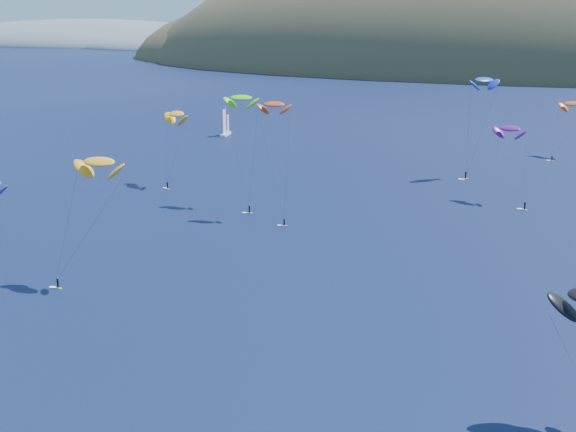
% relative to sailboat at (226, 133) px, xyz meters
% --- Properties ---
extents(island, '(730.00, 300.00, 210.00)m').
position_rel_sailboat_xyz_m(island, '(102.73, 356.41, -11.63)').
color(island, '#3D3526').
rests_on(island, ground).
extents(headland, '(460.00, 250.00, 60.00)m').
position_rel_sailboat_xyz_m(headland, '(-381.93, 544.13, -4.26)').
color(headland, slate).
rests_on(headland, ground).
extents(sailboat, '(8.33, 7.19, 10.29)m').
position_rel_sailboat_xyz_m(sailboat, '(0.00, 0.00, 0.00)').
color(sailboat, white).
rests_on(sailboat, ground).
extents(kitesurfer_1, '(9.68, 11.57, 19.97)m').
position_rel_sailboat_xyz_m(kitesurfer_1, '(19.04, -72.74, 16.58)').
color(kitesurfer_1, yellow).
rests_on(kitesurfer_1, ground).
extents(kitesurfer_2, '(10.22, 8.74, 22.19)m').
position_rel_sailboat_xyz_m(kitesurfer_2, '(41.29, -142.46, 18.81)').
color(kitesurfer_2, yellow).
rests_on(kitesurfer_2, ground).
extents(kitesurfer_3, '(9.95, 11.29, 25.92)m').
position_rel_sailboat_xyz_m(kitesurfer_3, '(41.98, -85.71, 22.82)').
color(kitesurfer_3, yellow).
rests_on(kitesurfer_3, ground).
extents(kitesurfer_4, '(8.95, 10.43, 27.43)m').
position_rel_sailboat_xyz_m(kitesurfer_4, '(89.53, -38.35, 24.06)').
color(kitesurfer_4, yellow).
rests_on(kitesurfer_4, ground).
extents(kitesurfer_6, '(9.97, 12.31, 18.74)m').
position_rel_sailboat_xyz_m(kitesurfer_6, '(98.42, -63.08, 15.61)').
color(kitesurfer_6, yellow).
rests_on(kitesurfer_6, ground).
extents(kitesurfer_9, '(9.18, 9.93, 25.66)m').
position_rel_sailboat_xyz_m(kitesurfer_9, '(52.89, -94.13, 22.79)').
color(kitesurfer_9, yellow).
rests_on(kitesurfer_9, ground).
extents(kitesurfer_11, '(9.77, 14.97, 17.75)m').
position_rel_sailboat_xyz_m(kitesurfer_11, '(111.55, 0.18, 14.47)').
color(kitesurfer_11, yellow).
rests_on(kitesurfer_11, ground).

